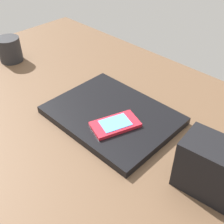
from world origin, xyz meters
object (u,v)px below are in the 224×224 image
Objects in this scene: laptop_closed at (112,115)px; desk_organizer at (212,168)px; coffee_mug at (9,49)px; cell_phone_on_laptop at (115,125)px.

desk_organizer is at bearing 175.27° from laptop_closed.
coffee_mug is 0.86× the size of desk_organizer.
desk_organizer is at bearing -179.93° from coffee_mug.
coffee_mug is at bearing -1.42° from cell_phone_on_laptop.
cell_phone_on_laptop is at bearing 178.58° from coffee_mug.
desk_organizer is (-28.31, 2.04, 4.67)cm from laptop_closed.
coffee_mug is at bearing 2.00° from laptop_closed.
coffee_mug is (46.65, 2.13, 3.10)cm from laptop_closed.
desk_organizer is at bearing -176.79° from cell_phone_on_laptop.
laptop_closed is 2.46× the size of cell_phone_on_laptop.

